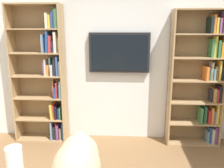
% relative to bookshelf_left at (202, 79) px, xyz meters
% --- Properties ---
extents(wall_back, '(4.52, 0.06, 2.70)m').
position_rel_bookshelf_left_xyz_m(wall_back, '(1.30, -0.17, 0.32)').
color(wall_back, silver).
rests_on(wall_back, ground).
extents(bookshelf_left, '(0.79, 0.28, 2.04)m').
position_rel_bookshelf_left_xyz_m(bookshelf_left, '(0.00, 0.00, 0.00)').
color(bookshelf_left, tan).
rests_on(bookshelf_left, ground).
extents(bookshelf_right, '(0.80, 0.28, 2.12)m').
position_rel_bookshelf_left_xyz_m(bookshelf_right, '(2.41, 0.00, 0.04)').
color(bookshelf_right, tan).
rests_on(bookshelf_right, ground).
extents(wall_mounted_tv, '(0.93, 0.07, 0.61)m').
position_rel_bookshelf_left_xyz_m(wall_mounted_tv, '(1.25, -0.08, 0.38)').
color(wall_mounted_tv, black).
extents(cat, '(0.31, 0.58, 0.39)m').
position_rel_bookshelf_left_xyz_m(cat, '(1.44, 2.22, -0.09)').
color(cat, '#D1B284').
rests_on(cat, desk).
extents(paper_towel_roll, '(0.11, 0.11, 0.26)m').
position_rel_bookshelf_left_xyz_m(paper_towel_roll, '(1.89, 2.12, -0.16)').
color(paper_towel_roll, white).
rests_on(paper_towel_roll, desk).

